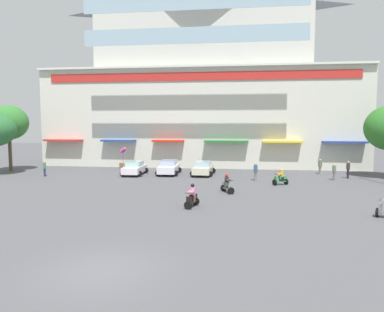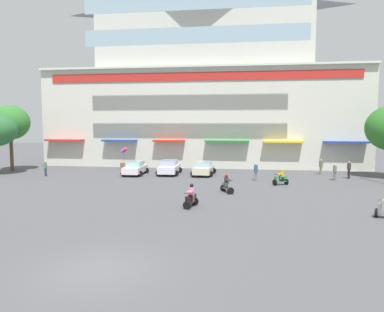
{
  "view_description": "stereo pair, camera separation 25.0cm",
  "coord_description": "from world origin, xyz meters",
  "px_view_note": "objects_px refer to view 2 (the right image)",
  "views": [
    {
      "loc": [
        4.99,
        -12.36,
        5.41
      ],
      "look_at": [
        0.86,
        18.27,
        2.55
      ],
      "focal_mm": 34.25,
      "sensor_mm": 36.0,
      "label": 1
    },
    {
      "loc": [
        5.24,
        -12.32,
        5.41
      ],
      "look_at": [
        0.86,
        18.27,
        2.55
      ],
      "focal_mm": 34.25,
      "sensor_mm": 36.0,
      "label": 2
    }
  ],
  "objects_px": {
    "pedestrian_4": "(256,171)",
    "scooter_rider_2": "(281,178)",
    "scooter_rider_6": "(191,198)",
    "pedestrian_2": "(335,171)",
    "pedestrian_0": "(45,167)",
    "pedestrian_1": "(321,166)",
    "scooter_rider_3": "(227,185)",
    "balloon_vendor_cart": "(124,160)",
    "parked_car_0": "(135,168)",
    "parked_car_1": "(169,167)",
    "plaza_tree_0": "(10,123)",
    "pedestrian_3": "(349,169)",
    "parked_car_2": "(204,168)"
  },
  "relations": [
    {
      "from": "scooter_rider_3",
      "to": "pedestrian_0",
      "type": "relative_size",
      "value": 0.99
    },
    {
      "from": "pedestrian_4",
      "to": "scooter_rider_2",
      "type": "bearing_deg",
      "value": -44.05
    },
    {
      "from": "plaza_tree_0",
      "to": "scooter_rider_6",
      "type": "height_order",
      "value": "plaza_tree_0"
    },
    {
      "from": "scooter_rider_6",
      "to": "pedestrian_2",
      "type": "relative_size",
      "value": 0.97
    },
    {
      "from": "parked_car_0",
      "to": "scooter_rider_2",
      "type": "relative_size",
      "value": 2.85
    },
    {
      "from": "pedestrian_0",
      "to": "parked_car_1",
      "type": "bearing_deg",
      "value": 13.92
    },
    {
      "from": "pedestrian_3",
      "to": "pedestrian_0",
      "type": "bearing_deg",
      "value": -174.93
    },
    {
      "from": "scooter_rider_6",
      "to": "pedestrian_3",
      "type": "relative_size",
      "value": 0.9
    },
    {
      "from": "plaza_tree_0",
      "to": "pedestrian_1",
      "type": "distance_m",
      "value": 33.87
    },
    {
      "from": "scooter_rider_2",
      "to": "balloon_vendor_cart",
      "type": "bearing_deg",
      "value": 153.67
    },
    {
      "from": "parked_car_1",
      "to": "parked_car_2",
      "type": "xyz_separation_m",
      "value": [
        3.6,
        -0.02,
        -0.03
      ]
    },
    {
      "from": "parked_car_1",
      "to": "pedestrian_1",
      "type": "distance_m",
      "value": 15.78
    },
    {
      "from": "parked_car_1",
      "to": "parked_car_2",
      "type": "bearing_deg",
      "value": -0.38
    },
    {
      "from": "parked_car_0",
      "to": "balloon_vendor_cart",
      "type": "height_order",
      "value": "balloon_vendor_cart"
    },
    {
      "from": "parked_car_0",
      "to": "pedestrian_3",
      "type": "relative_size",
      "value": 2.41
    },
    {
      "from": "plaza_tree_0",
      "to": "pedestrian_4",
      "type": "bearing_deg",
      "value": -6.94
    },
    {
      "from": "parked_car_0",
      "to": "pedestrian_0",
      "type": "relative_size",
      "value": 2.61
    },
    {
      "from": "plaza_tree_0",
      "to": "parked_car_2",
      "type": "distance_m",
      "value": 22.0
    },
    {
      "from": "plaza_tree_0",
      "to": "pedestrian_2",
      "type": "relative_size",
      "value": 4.64
    },
    {
      "from": "parked_car_1",
      "to": "pedestrian_3",
      "type": "bearing_deg",
      "value": -1.13
    },
    {
      "from": "scooter_rider_3",
      "to": "pedestrian_0",
      "type": "bearing_deg",
      "value": 161.74
    },
    {
      "from": "parked_car_1",
      "to": "pedestrian_2",
      "type": "height_order",
      "value": "pedestrian_2"
    },
    {
      "from": "pedestrian_4",
      "to": "parked_car_1",
      "type": "bearing_deg",
      "value": 161.11
    },
    {
      "from": "pedestrian_2",
      "to": "parked_car_1",
      "type": "bearing_deg",
      "value": 173.89
    },
    {
      "from": "scooter_rider_6",
      "to": "pedestrian_0",
      "type": "xyz_separation_m",
      "value": [
        -16.42,
        11.27,
        0.29
      ]
    },
    {
      "from": "balloon_vendor_cart",
      "to": "scooter_rider_2",
      "type": "bearing_deg",
      "value": -26.33
    },
    {
      "from": "pedestrian_3",
      "to": "balloon_vendor_cart",
      "type": "relative_size",
      "value": 0.66
    },
    {
      "from": "pedestrian_1",
      "to": "pedestrian_3",
      "type": "xyz_separation_m",
      "value": [
        2.06,
        -2.65,
        0.08
      ]
    },
    {
      "from": "pedestrian_0",
      "to": "pedestrian_1",
      "type": "distance_m",
      "value": 28.17
    },
    {
      "from": "parked_car_1",
      "to": "parked_car_2",
      "type": "relative_size",
      "value": 1.0
    },
    {
      "from": "scooter_rider_3",
      "to": "pedestrian_3",
      "type": "distance_m",
      "value": 14.27
    },
    {
      "from": "parked_car_1",
      "to": "pedestrian_3",
      "type": "xyz_separation_m",
      "value": [
        17.67,
        -0.35,
        0.22
      ]
    },
    {
      "from": "parked_car_2",
      "to": "scooter_rider_6",
      "type": "bearing_deg",
      "value": -86.92
    },
    {
      "from": "pedestrian_3",
      "to": "plaza_tree_0",
      "type": "bearing_deg",
      "value": 179.04
    },
    {
      "from": "plaza_tree_0",
      "to": "pedestrian_1",
      "type": "height_order",
      "value": "plaza_tree_0"
    },
    {
      "from": "scooter_rider_3",
      "to": "scooter_rider_2",
      "type": "bearing_deg",
      "value": 42.5
    },
    {
      "from": "scooter_rider_6",
      "to": "pedestrian_2",
      "type": "distance_m",
      "value": 17.14
    },
    {
      "from": "scooter_rider_6",
      "to": "pedestrian_4",
      "type": "xyz_separation_m",
      "value": [
        4.42,
        11.25,
        0.33
      ]
    },
    {
      "from": "plaza_tree_0",
      "to": "parked_car_0",
      "type": "distance_m",
      "value": 15.24
    },
    {
      "from": "plaza_tree_0",
      "to": "pedestrian_2",
      "type": "bearing_deg",
      "value": -3.31
    },
    {
      "from": "scooter_rider_3",
      "to": "parked_car_0",
      "type": "bearing_deg",
      "value": 139.81
    },
    {
      "from": "scooter_rider_3",
      "to": "parked_car_1",
      "type": "bearing_deg",
      "value": 125.16
    },
    {
      "from": "scooter_rider_2",
      "to": "parked_car_0",
      "type": "bearing_deg",
      "value": 163.54
    },
    {
      "from": "pedestrian_4",
      "to": "pedestrian_2",
      "type": "bearing_deg",
      "value": 10.0
    },
    {
      "from": "pedestrian_1",
      "to": "balloon_vendor_cart",
      "type": "height_order",
      "value": "balloon_vendor_cart"
    },
    {
      "from": "pedestrian_2",
      "to": "scooter_rider_6",
      "type": "bearing_deg",
      "value": -133.01
    },
    {
      "from": "pedestrian_1",
      "to": "balloon_vendor_cart",
      "type": "relative_size",
      "value": 0.62
    },
    {
      "from": "balloon_vendor_cart",
      "to": "scooter_rider_3",
      "type": "bearing_deg",
      "value": -45.06
    },
    {
      "from": "parked_car_1",
      "to": "pedestrian_1",
      "type": "height_order",
      "value": "pedestrian_1"
    },
    {
      "from": "parked_car_2",
      "to": "pedestrian_2",
      "type": "height_order",
      "value": "pedestrian_2"
    }
  ]
}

